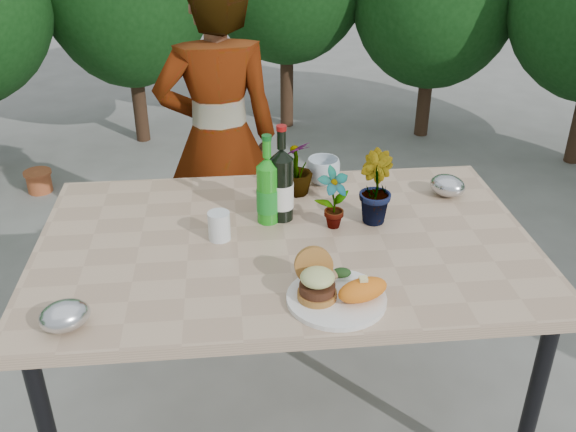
{
  "coord_description": "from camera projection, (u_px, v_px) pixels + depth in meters",
  "views": [
    {
      "loc": [
        -0.17,
        -1.78,
        1.82
      ],
      "look_at": [
        0.0,
        -0.08,
        0.88
      ],
      "focal_mm": 40.0,
      "sensor_mm": 36.0,
      "label": 1
    }
  ],
  "objects": [
    {
      "name": "shrub_hedge",
      "position": [
        270.0,
        16.0,
        3.21
      ],
      "size": [
        7.03,
        4.99,
        2.15
      ],
      "color": "#382316",
      "rests_on": "ground"
    },
    {
      "name": "person",
      "position": [
        219.0,
        140.0,
        2.84
      ],
      "size": [
        0.58,
        0.41,
        1.48
      ],
      "primitive_type": "imported",
      "rotation": [
        0.0,
        0.0,
        3.25
      ],
      "color": "#A37551",
      "rests_on": "ground"
    },
    {
      "name": "sweet_potato",
      "position": [
        363.0,
        290.0,
        1.75
      ],
      "size": [
        0.17,
        0.12,
        0.06
      ],
      "primitive_type": "ellipsoid",
      "rotation": [
        0.0,
        0.0,
        0.35
      ],
      "color": "orange",
      "rests_on": "dinner_plate"
    },
    {
      "name": "seedling_left",
      "position": [
        334.0,
        199.0,
        2.1
      ],
      "size": [
        0.13,
        0.11,
        0.21
      ],
      "primitive_type": "imported",
      "rotation": [
        0.0,
        0.0,
        0.36
      ],
      "color": "#2A531C",
      "rests_on": "patio_table"
    },
    {
      "name": "grilled_veg",
      "position": [
        337.0,
        274.0,
        1.86
      ],
      "size": [
        0.08,
        0.05,
        0.03
      ],
      "color": "olive",
      "rests_on": "dinner_plate"
    },
    {
      "name": "patio_table",
      "position": [
        286.0,
        254.0,
        2.11
      ],
      "size": [
        1.6,
        1.0,
        0.75
      ],
      "color": "tan",
      "rests_on": "ground"
    },
    {
      "name": "blue_bowl",
      "position": [
        323.0,
        171.0,
        2.42
      ],
      "size": [
        0.17,
        0.17,
        0.1
      ],
      "primitive_type": "imported",
      "rotation": [
        0.0,
        0.0,
        0.39
      ],
      "color": "silver",
      "rests_on": "patio_table"
    },
    {
      "name": "wine_bottle",
      "position": [
        282.0,
        186.0,
        2.14
      ],
      "size": [
        0.08,
        0.08,
        0.34
      ],
      "rotation": [
        0.0,
        0.0,
        0.39
      ],
      "color": "black",
      "rests_on": "patio_table"
    },
    {
      "name": "burger_stack",
      "position": [
        316.0,
        280.0,
        1.77
      ],
      "size": [
        0.11,
        0.16,
        0.11
      ],
      "color": "#B7722D",
      "rests_on": "dinner_plate"
    },
    {
      "name": "plastic_cup",
      "position": [
        219.0,
        226.0,
        2.06
      ],
      "size": [
        0.07,
        0.07,
        0.09
      ],
      "primitive_type": "cylinder",
      "color": "silver",
      "rests_on": "patio_table"
    },
    {
      "name": "ground",
      "position": [
        286.0,
        408.0,
        2.44
      ],
      "size": [
        80.0,
        80.0,
        0.0
      ],
      "primitive_type": "plane",
      "color": "slate",
      "rests_on": "ground"
    },
    {
      "name": "seedling_mid",
      "position": [
        374.0,
        188.0,
        2.13
      ],
      "size": [
        0.13,
        0.15,
        0.25
      ],
      "primitive_type": "imported",
      "rotation": [
        0.0,
        0.0,
        1.78
      ],
      "color": "#27591E",
      "rests_on": "patio_table"
    },
    {
      "name": "sparkling_water",
      "position": [
        268.0,
        191.0,
        2.13
      ],
      "size": [
        0.08,
        0.08,
        0.31
      ],
      "rotation": [
        0.0,
        0.0,
        -0.13
      ],
      "color": "#1E921A",
      "rests_on": "patio_table"
    },
    {
      "name": "seedling_right",
      "position": [
        297.0,
        168.0,
        2.32
      ],
      "size": [
        0.16,
        0.16,
        0.2
      ],
      "primitive_type": "imported",
      "rotation": [
        0.0,
        0.0,
        3.84
      ],
      "color": "#215B1F",
      "rests_on": "patio_table"
    },
    {
      "name": "foil_packet_right",
      "position": [
        447.0,
        186.0,
        2.34
      ],
      "size": [
        0.17,
        0.17,
        0.08
      ],
      "primitive_type": "ellipsoid",
      "rotation": [
        0.0,
        0.0,
        2.33
      ],
      "color": "silver",
      "rests_on": "patio_table"
    },
    {
      "name": "terracotta_pot",
      "position": [
        39.0,
        181.0,
        4.02
      ],
      "size": [
        0.17,
        0.17,
        0.14
      ],
      "color": "#B9582F",
      "rests_on": "ground"
    },
    {
      "name": "dinner_plate",
      "position": [
        336.0,
        298.0,
        1.78
      ],
      "size": [
        0.28,
        0.28,
        0.01
      ],
      "primitive_type": "cylinder",
      "color": "white",
      "rests_on": "patio_table"
    },
    {
      "name": "foil_packet_left",
      "position": [
        65.0,
        316.0,
        1.67
      ],
      "size": [
        0.16,
        0.15,
        0.08
      ],
      "primitive_type": "ellipsoid",
      "rotation": [
        0.0,
        0.0,
        0.41
      ],
      "color": "silver",
      "rests_on": "patio_table"
    }
  ]
}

